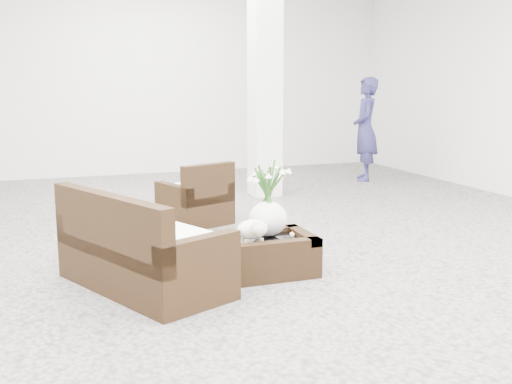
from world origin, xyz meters
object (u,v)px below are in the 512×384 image
object	(u,v)px
armchair	(195,193)
loveseat	(144,239)
coffee_table	(261,257)
topiary	(261,147)

from	to	relation	value
armchair	loveseat	xyz separation A→B (m)	(-0.97, -2.08, 0.04)
coffee_table	loveseat	xyz separation A→B (m)	(-1.03, 0.00, 0.25)
coffee_table	topiary	size ratio (longest dim) A/B	0.66
coffee_table	loveseat	world-z (taller)	loveseat
loveseat	coffee_table	bearing A→B (deg)	-114.21
loveseat	topiary	distance (m)	4.41
coffee_table	armchair	bearing A→B (deg)	91.51
coffee_table	topiary	world-z (taller)	topiary
topiary	coffee_table	bearing A→B (deg)	-110.61
coffee_table	armchair	size ratio (longest dim) A/B	1.22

